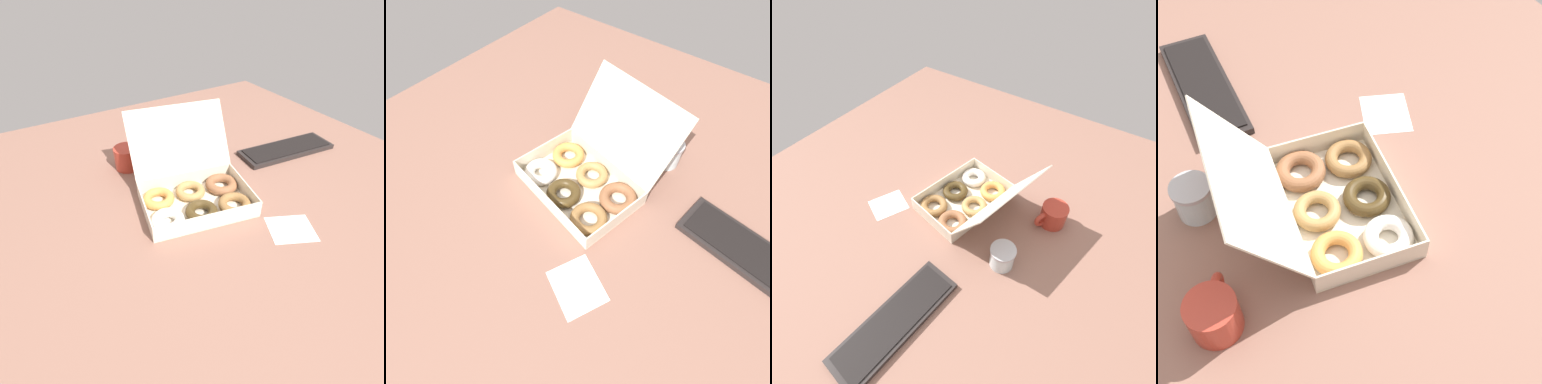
# 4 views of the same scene
# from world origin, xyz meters

# --- Properties ---
(ground_plane) EXTENTS (1.80, 1.80, 0.02)m
(ground_plane) POSITION_xyz_m (0.00, 0.00, -0.01)
(ground_plane) COLOR #8B6050
(donut_box) EXTENTS (0.41, 0.42, 0.25)m
(donut_box) POSITION_xyz_m (-0.04, 0.01, 0.03)
(donut_box) COLOR beige
(donut_box) RESTS_ON ground_plane
(keyboard) EXTENTS (0.41, 0.17, 0.02)m
(keyboard) POSITION_xyz_m (0.46, 0.09, 0.01)
(keyboard) COLOR black
(keyboard) RESTS_ON ground_plane
(coffee_mug) EXTENTS (0.12, 0.10, 0.08)m
(coffee_mug) POSITION_xyz_m (-0.15, 0.32, 0.04)
(coffee_mug) COLOR #B23728
(coffee_mug) RESTS_ON ground_plane
(glass_jar) EXTENTS (0.09, 0.09, 0.08)m
(glass_jar) POSITION_xyz_m (0.11, 0.25, 0.04)
(glass_jar) COLOR silver
(glass_jar) RESTS_ON ground_plane
(paper_napkin) EXTENTS (0.17, 0.16, 0.00)m
(paper_napkin) POSITION_xyz_m (0.14, -0.25, 0.00)
(paper_napkin) COLOR white
(paper_napkin) RESTS_ON ground_plane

